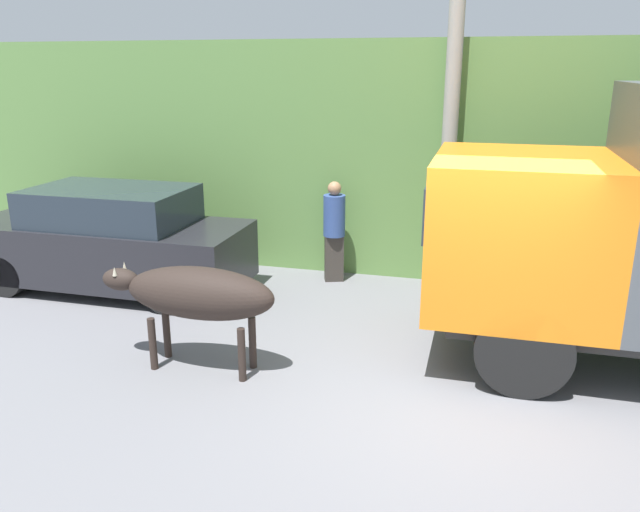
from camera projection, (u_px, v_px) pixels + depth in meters
ground_plane at (455, 400)px, 6.79m from camera, size 60.00×60.00×0.00m
hillside_embankment at (481, 147)px, 12.34m from camera, size 32.00×5.30×3.91m
building_backdrop at (298, 170)px, 12.19m from camera, size 6.24×2.70×3.04m
brown_cow at (196, 294)px, 7.26m from camera, size 2.18×0.62×1.27m
parked_suv at (109, 241)px, 9.99m from camera, size 4.49×1.70×1.67m
pedestrian_on_hill at (334, 227)px, 10.34m from camera, size 0.46×0.46×1.70m
utility_pole at (453, 75)px, 9.31m from camera, size 0.90×0.24×6.49m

